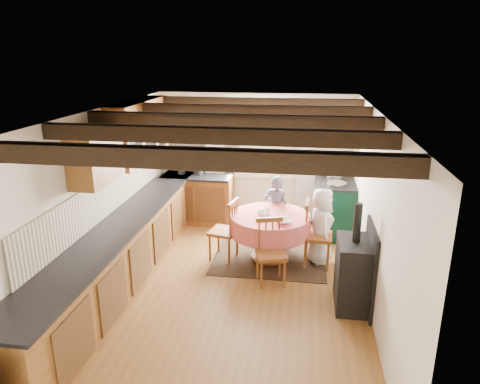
% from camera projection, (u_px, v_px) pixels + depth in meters
% --- Properties ---
extents(floor, '(3.60, 5.50, 0.00)m').
position_uv_depth(floor, '(231.00, 289.00, 6.06)').
color(floor, brown).
rests_on(floor, ground).
extents(ceiling, '(3.60, 5.50, 0.00)m').
position_uv_depth(ceiling, '(230.00, 113.00, 5.33)').
color(ceiling, white).
rests_on(ceiling, ground).
extents(wall_back, '(3.60, 0.00, 2.40)m').
position_uv_depth(wall_back, '(255.00, 158.00, 8.29)').
color(wall_back, silver).
rests_on(wall_back, ground).
extents(wall_front, '(3.60, 0.00, 2.40)m').
position_uv_depth(wall_front, '(165.00, 337.00, 3.10)').
color(wall_front, silver).
rests_on(wall_front, ground).
extents(wall_left, '(0.00, 5.50, 2.40)m').
position_uv_depth(wall_left, '(99.00, 200.00, 5.95)').
color(wall_left, silver).
rests_on(wall_left, ground).
extents(wall_right, '(0.00, 5.50, 2.40)m').
position_uv_depth(wall_right, '(375.00, 214.00, 5.44)').
color(wall_right, silver).
rests_on(wall_right, ground).
extents(beam_a, '(3.60, 0.16, 0.16)m').
position_uv_depth(beam_a, '(187.00, 158.00, 3.47)').
color(beam_a, black).
rests_on(beam_a, ceiling).
extents(beam_b, '(3.60, 0.16, 0.16)m').
position_uv_depth(beam_b, '(213.00, 135.00, 4.42)').
color(beam_b, black).
rests_on(beam_b, ceiling).
extents(beam_c, '(3.60, 0.16, 0.16)m').
position_uv_depth(beam_c, '(230.00, 121.00, 5.36)').
color(beam_c, black).
rests_on(beam_c, ceiling).
extents(beam_d, '(3.60, 0.16, 0.16)m').
position_uv_depth(beam_d, '(242.00, 110.00, 6.30)').
color(beam_d, black).
rests_on(beam_d, ceiling).
extents(beam_e, '(3.60, 0.16, 0.16)m').
position_uv_depth(beam_e, '(251.00, 103.00, 7.24)').
color(beam_e, black).
rests_on(beam_e, ceiling).
extents(splash_left, '(0.02, 4.50, 0.55)m').
position_uv_depth(splash_left, '(110.00, 194.00, 6.23)').
color(splash_left, beige).
rests_on(splash_left, wall_left).
extents(splash_back, '(1.40, 0.02, 0.55)m').
position_uv_depth(splash_back, '(203.00, 157.00, 8.41)').
color(splash_back, beige).
rests_on(splash_back, wall_back).
extents(base_cabinet_left, '(0.60, 5.30, 0.88)m').
position_uv_depth(base_cabinet_left, '(125.00, 253.00, 6.14)').
color(base_cabinet_left, brown).
rests_on(base_cabinet_left, floor).
extents(base_cabinet_back, '(1.30, 0.60, 0.88)m').
position_uv_depth(base_cabinet_back, '(198.00, 199.00, 8.38)').
color(base_cabinet_back, brown).
rests_on(base_cabinet_back, floor).
extents(worktop_left, '(0.64, 5.30, 0.04)m').
position_uv_depth(worktop_left, '(123.00, 222.00, 6.00)').
color(worktop_left, black).
rests_on(worktop_left, base_cabinet_left).
extents(worktop_back, '(1.30, 0.64, 0.04)m').
position_uv_depth(worktop_back, '(197.00, 176.00, 8.23)').
color(worktop_back, black).
rests_on(worktop_back, base_cabinet_back).
extents(wall_cabinet_glass, '(0.34, 1.80, 0.90)m').
position_uv_depth(wall_cabinet_glass, '(140.00, 130.00, 6.83)').
color(wall_cabinet_glass, brown).
rests_on(wall_cabinet_glass, wall_left).
extents(wall_cabinet_solid, '(0.34, 0.90, 0.70)m').
position_uv_depth(wall_cabinet_solid, '(96.00, 155.00, 5.43)').
color(wall_cabinet_solid, brown).
rests_on(wall_cabinet_solid, wall_left).
extents(window_frame, '(1.34, 0.03, 1.54)m').
position_uv_depth(window_frame, '(261.00, 137.00, 8.14)').
color(window_frame, white).
rests_on(window_frame, wall_back).
extents(window_pane, '(1.20, 0.01, 1.40)m').
position_uv_depth(window_pane, '(261.00, 137.00, 8.14)').
color(window_pane, white).
rests_on(window_pane, wall_back).
extents(curtain_left, '(0.35, 0.10, 2.10)m').
position_uv_depth(curtain_left, '(215.00, 163.00, 8.33)').
color(curtain_left, silver).
rests_on(curtain_left, wall_back).
extents(curtain_right, '(0.35, 0.10, 2.10)m').
position_uv_depth(curtain_right, '(306.00, 167.00, 8.09)').
color(curtain_right, silver).
rests_on(curtain_right, wall_back).
extents(curtain_rod, '(2.00, 0.03, 0.03)m').
position_uv_depth(curtain_rod, '(261.00, 105.00, 7.88)').
color(curtain_rod, black).
rests_on(curtain_rod, wall_back).
extents(wall_picture, '(0.04, 0.50, 0.60)m').
position_uv_depth(wall_picture, '(357.00, 139.00, 7.46)').
color(wall_picture, gold).
rests_on(wall_picture, wall_right).
extents(wall_plate, '(0.30, 0.02, 0.30)m').
position_uv_depth(wall_plate, '(313.00, 134.00, 7.96)').
color(wall_plate, silver).
rests_on(wall_plate, wall_back).
extents(rug, '(1.74, 1.35, 0.01)m').
position_uv_depth(rug, '(269.00, 259.00, 6.95)').
color(rug, '#392E1D').
rests_on(rug, floor).
extents(dining_table, '(1.22, 1.22, 0.74)m').
position_uv_depth(dining_table, '(270.00, 237.00, 6.84)').
color(dining_table, '#D17A79').
rests_on(dining_table, floor).
extents(chair_near, '(0.50, 0.51, 0.93)m').
position_uv_depth(chair_near, '(271.00, 253.00, 6.10)').
color(chair_near, brown).
rests_on(chair_near, floor).
extents(chair_left, '(0.52, 0.50, 0.98)m').
position_uv_depth(chair_left, '(223.00, 229.00, 6.84)').
color(chair_left, brown).
rests_on(chair_left, floor).
extents(chair_right, '(0.48, 0.46, 1.02)m').
position_uv_depth(chair_right, '(318.00, 234.00, 6.62)').
color(chair_right, brown).
rests_on(chair_right, floor).
extents(aga_range, '(0.69, 1.06, 0.98)m').
position_uv_depth(aga_range, '(334.00, 207.00, 7.82)').
color(aga_range, black).
rests_on(aga_range, floor).
extents(cast_iron_stove, '(0.41, 0.69, 1.38)m').
position_uv_depth(cast_iron_stove, '(355.00, 256.00, 5.49)').
color(cast_iron_stove, black).
rests_on(cast_iron_stove, floor).
extents(child_far, '(0.50, 0.40, 1.20)m').
position_uv_depth(child_far, '(276.00, 210.00, 7.33)').
color(child_far, '#4D576B').
rests_on(child_far, floor).
extents(child_right, '(0.47, 0.63, 1.18)m').
position_uv_depth(child_right, '(321.00, 226.00, 6.69)').
color(child_right, silver).
rests_on(child_right, floor).
extents(bowl_a, '(0.28, 0.28, 0.06)m').
position_uv_depth(bowl_a, '(283.00, 221.00, 6.40)').
color(bowl_a, silver).
rests_on(bowl_a, dining_table).
extents(bowl_b, '(0.29, 0.29, 0.07)m').
position_uv_depth(bowl_b, '(264.00, 214.00, 6.67)').
color(bowl_b, silver).
rests_on(bowl_b, dining_table).
extents(cup, '(0.14, 0.14, 0.09)m').
position_uv_depth(cup, '(267.00, 212.00, 6.72)').
color(cup, silver).
rests_on(cup, dining_table).
extents(canister_tall, '(0.14, 0.14, 0.24)m').
position_uv_depth(canister_tall, '(181.00, 168.00, 8.26)').
color(canister_tall, '#262628').
rests_on(canister_tall, worktop_back).
extents(canister_wide, '(0.18, 0.18, 0.20)m').
position_uv_depth(canister_wide, '(198.00, 170.00, 8.22)').
color(canister_wide, '#262628').
rests_on(canister_wide, worktop_back).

